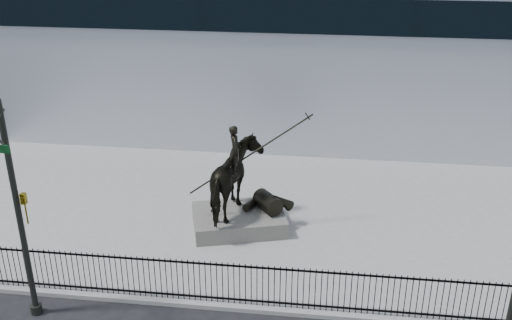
# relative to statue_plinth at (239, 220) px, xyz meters

# --- Properties ---
(plaza) EXTENTS (30.00, 12.00, 0.15)m
(plaza) POSITION_rel_statue_plinth_xyz_m (1.48, 1.10, -0.40)
(plaza) COLOR gray
(plaza) RESTS_ON ground
(building) EXTENTS (44.00, 14.00, 9.00)m
(building) POSITION_rel_statue_plinth_xyz_m (1.48, 14.10, 4.03)
(building) COLOR #B0B6C0
(building) RESTS_ON ground
(picket_fence) EXTENTS (22.10, 0.10, 1.50)m
(picket_fence) POSITION_rel_statue_plinth_xyz_m (1.48, -4.65, 0.43)
(picket_fence) COLOR black
(picket_fence) RESTS_ON plaza
(statue_plinth) EXTENTS (3.97, 3.23, 0.65)m
(statue_plinth) POSITION_rel_statue_plinth_xyz_m (0.00, 0.00, 0.00)
(statue_plinth) COLOR #4E4C48
(statue_plinth) RESTS_ON plaza
(equestrian_statue) EXTENTS (4.26, 3.27, 3.74)m
(equestrian_statue) POSITION_rel_statue_plinth_xyz_m (0.06, 0.02, 1.68)
(equestrian_statue) COLOR black
(equestrian_statue) RESTS_ON statue_plinth
(traffic_signal_left) EXTENTS (1.52, 4.84, 7.00)m
(traffic_signal_left) POSITION_rel_statue_plinth_xyz_m (-5.27, -6.53, 3.56)
(traffic_signal_left) COLOR black
(traffic_signal_left) RESTS_ON ground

